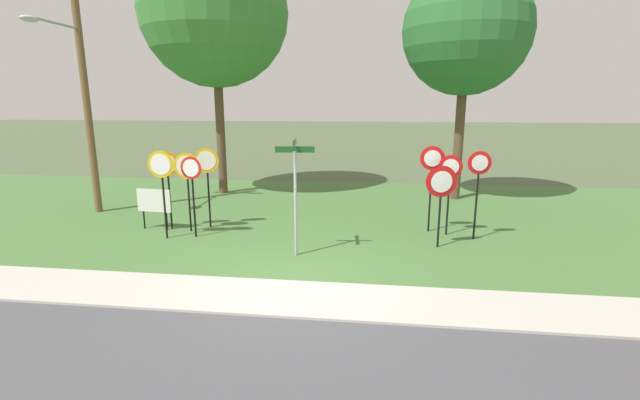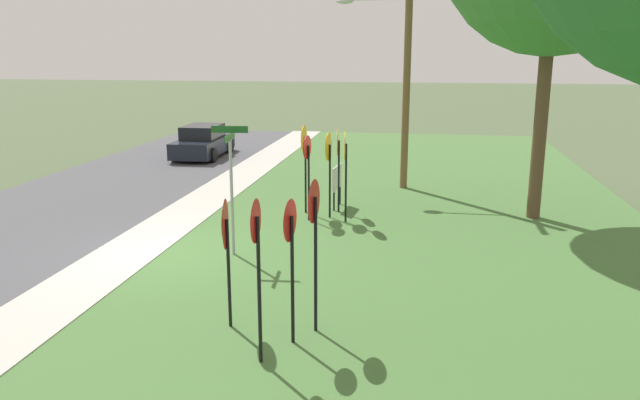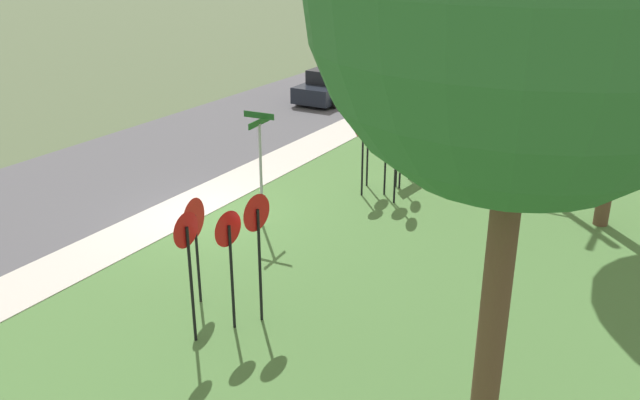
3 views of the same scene
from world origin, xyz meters
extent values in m
plane|color=#4C5B3D|center=(0.00, 0.00, 0.00)|extent=(160.00, 160.00, 0.00)
cube|color=#BCB7AD|center=(0.00, -0.80, 0.03)|extent=(44.00, 1.60, 0.06)
cube|color=#477038|center=(0.00, 6.00, 0.02)|extent=(44.00, 12.00, 0.04)
cylinder|color=black|center=(-4.40, 3.47, 1.07)|extent=(0.06, 0.06, 2.06)
cylinder|color=orange|center=(-4.40, 3.43, 2.05)|extent=(0.73, 0.13, 0.73)
cylinder|color=white|center=(-4.40, 3.41, 2.05)|extent=(0.57, 0.09, 0.57)
cylinder|color=black|center=(-3.30, 3.82, 1.11)|extent=(0.06, 0.06, 2.14)
cylinder|color=gold|center=(-3.30, 3.78, 2.12)|extent=(0.74, 0.13, 0.74)
cylinder|color=white|center=(-3.30, 3.76, 2.12)|extent=(0.58, 0.09, 0.58)
cylinder|color=black|center=(-3.72, 3.32, 1.06)|extent=(0.06, 0.06, 2.04)
cylinder|color=gold|center=(-3.72, 3.28, 2.02)|extent=(0.77, 0.07, 0.77)
cylinder|color=white|center=(-3.72, 3.26, 2.02)|extent=(0.60, 0.04, 0.60)
cylinder|color=black|center=(-3.35, 2.80, 1.07)|extent=(0.06, 0.06, 2.06)
cylinder|color=red|center=(-3.35, 2.76, 2.05)|extent=(0.63, 0.11, 0.63)
cylinder|color=white|center=(-3.35, 2.74, 2.05)|extent=(0.49, 0.08, 0.49)
cylinder|color=black|center=(-4.11, 2.56, 1.13)|extent=(0.06, 0.06, 2.19)
cylinder|color=gold|center=(-4.11, 2.52, 2.17)|extent=(0.75, 0.03, 0.75)
cylinder|color=white|center=(-4.11, 2.51, 2.17)|extent=(0.58, 0.01, 0.58)
cylinder|color=black|center=(3.46, 2.73, 0.97)|extent=(0.06, 0.06, 1.87)
cone|color=red|center=(3.46, 2.69, 1.83)|extent=(0.82, 0.19, 0.83)
cone|color=white|center=(3.46, 2.67, 1.83)|extent=(0.56, 0.12, 0.57)
cylinder|color=black|center=(3.38, 4.17, 1.18)|extent=(0.06, 0.06, 2.28)
cone|color=red|center=(3.38, 4.13, 2.25)|extent=(0.70, 0.10, 0.70)
cone|color=white|center=(3.38, 4.11, 2.25)|extent=(0.48, 0.06, 0.48)
cylinder|color=black|center=(3.86, 3.89, 1.08)|extent=(0.06, 0.06, 2.08)
cone|color=red|center=(3.86, 3.85, 2.05)|extent=(0.67, 0.09, 0.67)
cone|color=white|center=(3.86, 3.83, 2.05)|extent=(0.45, 0.06, 0.45)
cylinder|color=black|center=(4.56, 3.55, 1.16)|extent=(0.06, 0.06, 2.25)
cone|color=red|center=(4.56, 3.51, 2.22)|extent=(0.64, 0.05, 0.64)
cone|color=silver|center=(4.56, 3.49, 2.22)|extent=(0.44, 0.03, 0.44)
cylinder|color=#9EA0A8|center=(-0.20, 1.64, 1.34)|extent=(0.07, 0.07, 2.61)
cylinder|color=#9EA0A8|center=(-0.20, 1.64, 2.66)|extent=(0.09, 0.09, 0.03)
cube|color=#19511E|center=(-0.20, 1.64, 2.72)|extent=(0.96, 0.11, 0.15)
cube|color=#19511E|center=(-0.20, 1.64, 2.89)|extent=(0.10, 0.81, 0.15)
cylinder|color=brown|center=(-7.96, 5.20, 4.30)|extent=(0.24, 0.24, 8.51)
ellipsoid|color=#B7B7BC|center=(-7.96, 3.14, 6.11)|extent=(0.40, 0.56, 0.18)
cylinder|color=black|center=(-5.24, 3.40, 0.32)|extent=(0.05, 0.05, 0.55)
cylinder|color=black|center=(-4.48, 3.33, 0.32)|extent=(0.05, 0.05, 0.55)
cube|color=white|center=(-4.86, 3.36, 0.94)|extent=(1.10, 0.13, 0.70)
cylinder|color=brown|center=(-4.67, 8.91, 2.94)|extent=(0.36, 0.36, 5.80)
cube|color=black|center=(-12.98, -3.74, 0.50)|extent=(4.19, 1.82, 0.68)
cube|color=black|center=(-12.98, -3.74, 1.12)|extent=(2.11, 1.50, 0.56)
cylinder|color=black|center=(-11.72, -2.84, 0.31)|extent=(0.60, 0.20, 0.60)
cylinder|color=black|center=(-11.67, -4.56, 0.31)|extent=(0.60, 0.20, 0.60)
cylinder|color=black|center=(-14.29, -2.91, 0.31)|extent=(0.60, 0.20, 0.60)
cylinder|color=black|center=(-14.24, -4.63, 0.31)|extent=(0.60, 0.20, 0.60)
camera|label=1|loc=(1.68, -8.61, 3.83)|focal=24.25mm
camera|label=2|loc=(12.68, 5.82, 4.56)|focal=34.63mm
camera|label=3|loc=(12.27, 10.79, 6.94)|focal=37.69mm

